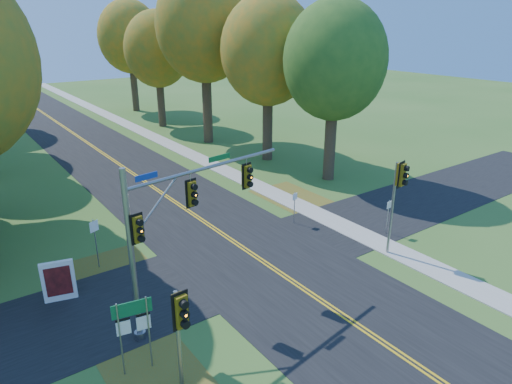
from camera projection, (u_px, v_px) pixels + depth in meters
ground at (281, 274)px, 21.44m from camera, size 160.00×160.00×0.00m
road_main at (281, 274)px, 21.44m from camera, size 8.00×160.00×0.02m
road_cross at (256, 257)px, 22.95m from camera, size 60.00×6.00×0.02m
centerline_left at (279, 274)px, 21.38m from camera, size 0.10×160.00×0.01m
centerline_right at (283, 273)px, 21.48m from camera, size 0.10×160.00×0.01m
sidewalk_east at (370, 239)px, 24.82m from camera, size 1.60×160.00×0.06m
leaf_patch_w_near at (116, 280)px, 20.92m from camera, size 4.00×6.00×0.00m
leaf_patch_e at (305, 203)px, 29.71m from camera, size 3.50×8.00×0.00m
leaf_patch_w_far at (160, 381)px, 15.06m from camera, size 3.00×5.00×0.00m
tree_e_a at (335, 61)px, 31.41m from camera, size 7.20×7.20×12.73m
tree_e_b at (268, 51)px, 36.12m from camera, size 7.60×7.60×13.33m
tree_e_c at (205, 26)px, 41.06m from camera, size 8.80×8.80×15.79m
tree_e_d at (158, 50)px, 48.55m from camera, size 7.00×7.00×12.32m
tree_e_e at (130, 37)px, 57.01m from camera, size 7.80×7.80×13.74m
traffic_mast at (174, 220)px, 16.76m from camera, size 7.31×1.59×6.69m
east_signal_pole at (399, 185)px, 21.91m from camera, size 0.57×0.66×4.95m
ped_signal_pole at (181, 318)px, 13.86m from camera, size 0.57×0.66×3.62m
route_sign_cluster at (133, 322)px, 14.87m from camera, size 1.29×0.28×2.79m
info_kiosk at (59, 281)px, 19.12m from camera, size 1.33×0.51×1.83m
reg_sign_e_north at (295, 202)px, 26.32m from camera, size 0.37×0.09×1.95m
reg_sign_e_south at (388, 211)px, 25.03m from camera, size 0.38×0.08×1.99m
reg_sign_w at (95, 235)px, 21.41m from camera, size 0.45×0.23×2.52m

